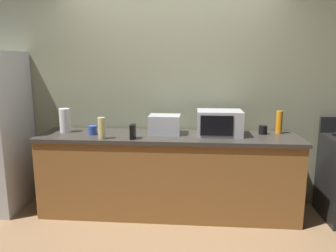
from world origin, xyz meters
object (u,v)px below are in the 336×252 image
microwave (219,123)px  bottle_vinegar (102,128)px  paper_towel_roll (65,120)px  toaster_oven (165,124)px  cordless_phone (133,132)px  mug_blue (93,130)px  mug_black (263,130)px  bottle_dish_soap (279,122)px

microwave → bottle_vinegar: 1.25m
paper_towel_roll → toaster_oven: bearing=0.5°
cordless_phone → mug_blue: cordless_phone is taller
paper_towel_roll → cordless_phone: size_ratio=1.80×
mug_black → bottle_vinegar: bearing=-167.7°
mug_blue → cordless_phone: bearing=-18.6°
bottle_vinegar → mug_blue: (-0.16, 0.19, -0.06)m
mug_black → microwave: bearing=-170.1°
microwave → mug_black: bearing=9.9°
toaster_oven → mug_blue: size_ratio=3.49×
toaster_oven → bottle_dish_soap: bearing=5.7°
toaster_oven → cordless_phone: toaster_oven is taller
paper_towel_roll → bottle_vinegar: bearing=-29.5°
toaster_oven → mug_black: size_ratio=3.54×
mug_blue → mug_black: 1.87m
microwave → bottle_dish_soap: bearing=11.6°
cordless_phone → mug_blue: size_ratio=1.54×
paper_towel_roll → bottle_dish_soap: (2.40, 0.14, -0.01)m
paper_towel_roll → mug_black: 2.22m
bottle_vinegar → bottle_dish_soap: (1.89, 0.42, 0.01)m
bottle_dish_soap → mug_blue: 2.06m
mug_blue → microwave: bearing=3.8°
bottle_vinegar → mug_blue: 0.26m
toaster_oven → cordless_phone: (-0.31, -0.26, -0.03)m
bottle_dish_soap → paper_towel_roll: bearing=-176.8°
microwave → mug_black: size_ratio=5.00×
paper_towel_roll → mug_blue: paper_towel_roll is taller
bottle_dish_soap → toaster_oven: bearing=-174.3°
toaster_oven → mug_blue: bearing=-172.5°
microwave → bottle_vinegar: microwave is taller
bottle_vinegar → bottle_dish_soap: bearing=12.6°
paper_towel_roll → mug_black: paper_towel_roll is taller
bottle_dish_soap → mug_black: size_ratio=2.64×
paper_towel_roll → cordless_phone: paper_towel_roll is taller
cordless_phone → bottle_dish_soap: (1.57, 0.39, 0.05)m
cordless_phone → mug_black: 1.43m
toaster_oven → cordless_phone: size_ratio=2.27×
cordless_phone → mug_black: (1.39, 0.34, -0.03)m
microwave → mug_blue: 1.39m
bottle_vinegar → mug_black: bottle_vinegar is taller
toaster_oven → bottle_dish_soap: bottle_dish_soap is taller
paper_towel_roll → cordless_phone: (0.83, -0.25, -0.06)m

